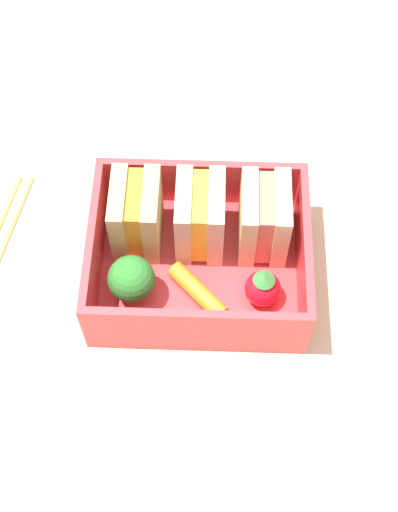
% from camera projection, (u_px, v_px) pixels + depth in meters
% --- Properties ---
extents(ground_plane, '(1.20, 1.20, 0.02)m').
position_uv_depth(ground_plane, '(199.00, 278.00, 0.58)').
color(ground_plane, '#D4B58B').
extents(bento_tray, '(0.17, 0.14, 0.01)m').
position_uv_depth(bento_tray, '(199.00, 269.00, 0.57)').
color(bento_tray, '#DD3B40').
rests_on(bento_tray, ground_plane).
extents(bento_rim, '(0.17, 0.14, 0.05)m').
position_uv_depth(bento_rim, '(199.00, 250.00, 0.54)').
color(bento_rim, '#DD3B40').
rests_on(bento_rim, bento_tray).
extents(sandwich_left, '(0.04, 0.05, 0.06)m').
position_uv_depth(sandwich_left, '(137.00, 215.00, 0.55)').
color(sandwich_left, tan).
rests_on(sandwich_left, bento_tray).
extents(sandwich_center_left, '(0.04, 0.05, 0.06)m').
position_uv_depth(sandwich_center_left, '(200.00, 216.00, 0.55)').
color(sandwich_center_left, beige).
rests_on(sandwich_center_left, bento_tray).
extents(sandwich_center, '(0.04, 0.05, 0.06)m').
position_uv_depth(sandwich_center, '(264.00, 218.00, 0.55)').
color(sandwich_center, beige).
rests_on(sandwich_center, bento_tray).
extents(broccoli_floret, '(0.04, 0.04, 0.04)m').
position_uv_depth(broccoli_floret, '(131.00, 279.00, 0.53)').
color(broccoli_floret, '#8DCE61').
rests_on(broccoli_floret, bento_tray).
extents(carrot_stick_far_left, '(0.05, 0.05, 0.01)m').
position_uv_depth(carrot_stick_far_left, '(194.00, 291.00, 0.55)').
color(carrot_stick_far_left, orange).
rests_on(carrot_stick_far_left, bento_tray).
extents(strawberry_far_left, '(0.03, 0.03, 0.03)m').
position_uv_depth(strawberry_far_left, '(263.00, 288.00, 0.54)').
color(strawberry_far_left, red).
rests_on(strawberry_far_left, bento_tray).
extents(folded_napkin, '(0.16, 0.14, 0.00)m').
position_uv_depth(folded_napkin, '(157.00, 494.00, 0.49)').
color(folded_napkin, silver).
rests_on(folded_napkin, ground_plane).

